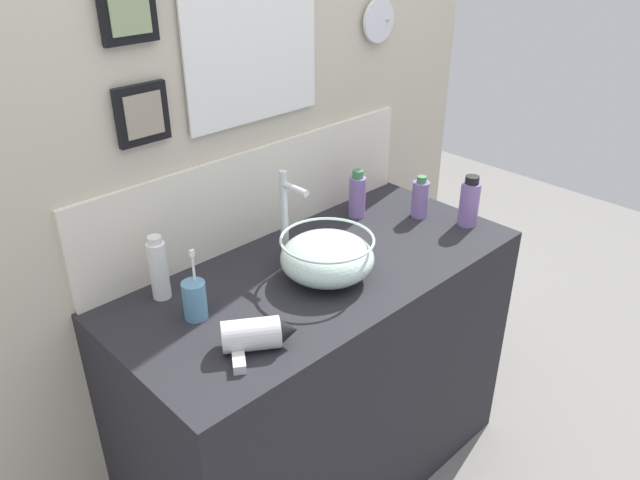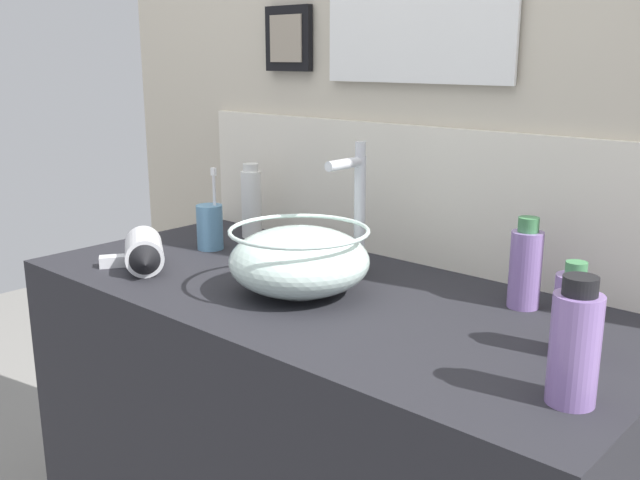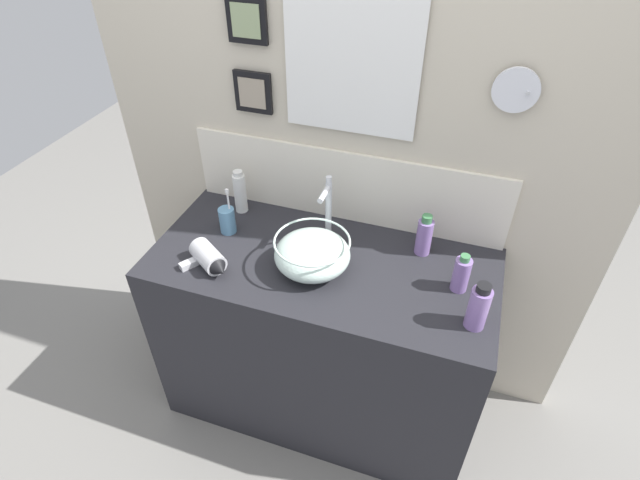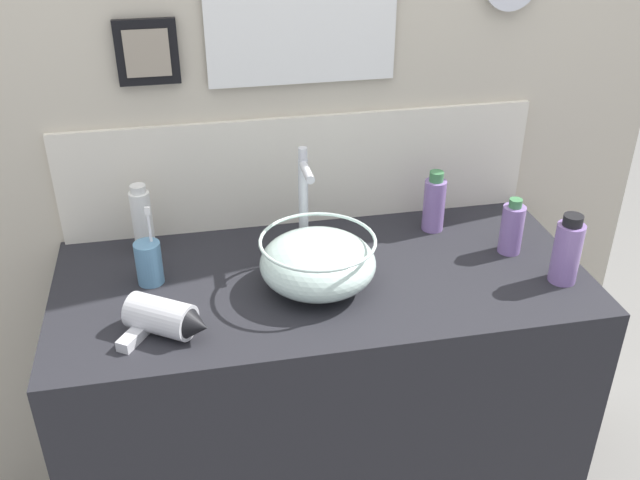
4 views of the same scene
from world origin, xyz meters
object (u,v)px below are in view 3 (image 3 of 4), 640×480
at_px(faucet, 328,206).
at_px(spray_bottle, 240,192).
at_px(soap_dispenser, 424,236).
at_px(hair_drier, 209,259).
at_px(shampoo_bottle, 478,307).
at_px(glass_bowl_sink, 312,254).
at_px(lotion_bottle, 461,274).
at_px(toothbrush_cup, 227,220).

distance_m(faucet, spray_bottle, 0.41).
bearing_deg(soap_dispenser, hair_drier, -154.96).
bearing_deg(shampoo_bottle, soap_dispenser, 125.64).
xyz_separation_m(glass_bowl_sink, lotion_bottle, (0.51, 0.06, -0.00)).
bearing_deg(faucet, lotion_bottle, -12.05).
bearing_deg(toothbrush_cup, shampoo_bottle, -10.96).
bearing_deg(shampoo_bottle, hair_drier, -178.39).
xyz_separation_m(spray_bottle, shampoo_bottle, (0.97, -0.33, -0.01)).
distance_m(glass_bowl_sink, faucet, 0.19).
bearing_deg(spray_bottle, faucet, -10.24).
distance_m(spray_bottle, soap_dispenser, 0.75).
bearing_deg(toothbrush_cup, spray_bottle, 95.05).
xyz_separation_m(faucet, hair_drier, (-0.35, -0.29, -0.12)).
bearing_deg(glass_bowl_sink, hair_drier, -161.92).
bearing_deg(lotion_bottle, hair_drier, -168.30).
relative_size(faucet, shampoo_bottle, 1.59).
bearing_deg(lotion_bottle, faucet, 167.95).
relative_size(glass_bowl_sink, toothbrush_cup, 1.39).
xyz_separation_m(glass_bowl_sink, soap_dispenser, (0.36, 0.22, 0.01)).
height_order(toothbrush_cup, shampoo_bottle, toothbrush_cup).
bearing_deg(lotion_bottle, toothbrush_cup, 177.82).
distance_m(hair_drier, soap_dispenser, 0.78).
height_order(faucet, lotion_bottle, faucet).
bearing_deg(soap_dispenser, spray_bottle, 177.89).
bearing_deg(shampoo_bottle, spray_bottle, 161.14).
height_order(glass_bowl_sink, faucet, faucet).
xyz_separation_m(faucet, soap_dispenser, (0.36, 0.04, -0.08)).
bearing_deg(shampoo_bottle, toothbrush_cup, 169.04).
height_order(hair_drier, shampoo_bottle, shampoo_bottle).
xyz_separation_m(soap_dispenser, lotion_bottle, (0.15, -0.15, -0.01)).
height_order(glass_bowl_sink, hair_drier, glass_bowl_sink).
relative_size(hair_drier, lotion_bottle, 1.40).
relative_size(spray_bottle, soap_dispenser, 1.12).
bearing_deg(lotion_bottle, spray_bottle, 168.74).
distance_m(spray_bottle, lotion_bottle, 0.92).
relative_size(faucet, spray_bottle, 1.48).
xyz_separation_m(hair_drier, lotion_bottle, (0.86, 0.18, 0.03)).
xyz_separation_m(hair_drier, soap_dispenser, (0.71, 0.33, 0.04)).
xyz_separation_m(hair_drier, spray_bottle, (-0.05, 0.36, 0.05)).
relative_size(soap_dispenser, lotion_bottle, 1.13).
distance_m(toothbrush_cup, shampoo_bottle, 0.98).
height_order(spray_bottle, lotion_bottle, spray_bottle).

